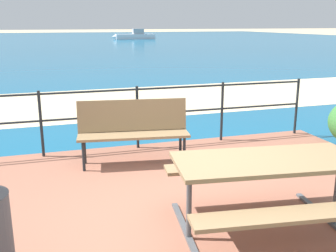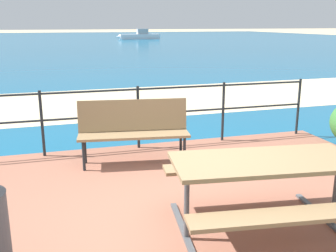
% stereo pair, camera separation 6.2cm
% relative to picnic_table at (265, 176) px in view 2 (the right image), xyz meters
% --- Properties ---
extents(ground_plane, '(240.00, 240.00, 0.00)m').
position_rel_picnic_table_xyz_m(ground_plane, '(-0.58, 0.52, -0.65)').
color(ground_plane, tan).
extents(patio_paving, '(6.40, 5.20, 0.06)m').
position_rel_picnic_table_xyz_m(patio_paving, '(-0.58, 0.52, -0.62)').
color(patio_paving, '#935B47').
rests_on(patio_paving, ground).
extents(sea_water, '(90.00, 90.00, 0.01)m').
position_rel_picnic_table_xyz_m(sea_water, '(-0.58, 40.52, -0.65)').
color(sea_water, '#145B84').
rests_on(sea_water, ground).
extents(beach_strip, '(54.07, 5.20, 0.01)m').
position_rel_picnic_table_xyz_m(beach_strip, '(-0.58, 7.16, -0.64)').
color(beach_strip, beige).
rests_on(beach_strip, ground).
extents(picnic_table, '(1.89, 1.61, 0.75)m').
position_rel_picnic_table_xyz_m(picnic_table, '(0.00, 0.00, 0.00)').
color(picnic_table, '#8C704C').
rests_on(picnic_table, patio_paving).
extents(park_bench, '(1.61, 0.63, 0.91)m').
position_rel_picnic_table_xyz_m(park_bench, '(-0.79, 2.30, -0.05)').
color(park_bench, '#8C704C').
rests_on(park_bench, patio_paving).
extents(railing_fence, '(5.94, 0.04, 1.01)m').
position_rel_picnic_table_xyz_m(railing_fence, '(-0.58, 2.96, 0.06)').
color(railing_fence, '#1E2328').
rests_on(railing_fence, patio_paving).
extents(boat_mid, '(5.62, 1.31, 1.27)m').
position_rel_picnic_table_xyz_m(boat_mid, '(8.84, 46.78, -0.22)').
color(boat_mid, silver).
rests_on(boat_mid, sea_water).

